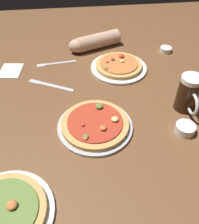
% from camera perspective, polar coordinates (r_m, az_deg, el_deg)
% --- Properties ---
extents(ground_plane, '(2.40, 2.40, 0.03)m').
position_cam_1_polar(ground_plane, '(1.05, 0.00, -1.38)').
color(ground_plane, brown).
extents(pizza_plate_near, '(0.30, 0.30, 0.05)m').
position_cam_1_polar(pizza_plate_near, '(0.98, -1.01, -2.92)').
color(pizza_plate_near, '#B2B2B7').
rests_on(pizza_plate_near, ground_plane).
extents(pizza_plate_far, '(0.29, 0.29, 0.05)m').
position_cam_1_polar(pizza_plate_far, '(1.31, 4.45, 10.51)').
color(pizza_plate_far, silver).
rests_on(pizza_plate_far, ground_plane).
extents(pizza_plate_side, '(0.30, 0.30, 0.05)m').
position_cam_1_polar(pizza_plate_side, '(0.83, -21.22, -20.92)').
color(pizza_plate_side, silver).
rests_on(pizza_plate_side, ground_plane).
extents(beer_mug_amber, '(0.09, 0.15, 0.16)m').
position_cam_1_polar(beer_mug_amber, '(1.08, 19.80, 3.93)').
color(beer_mug_amber, black).
rests_on(beer_mug_amber, ground_plane).
extents(ramekin_sauce, '(0.08, 0.08, 0.04)m').
position_cam_1_polar(ramekin_sauce, '(1.02, 19.16, -3.64)').
color(ramekin_sauce, white).
rests_on(ramekin_sauce, ground_plane).
extents(ramekin_butter, '(0.06, 0.06, 0.03)m').
position_cam_1_polar(ramekin_butter, '(1.50, 15.04, 13.75)').
color(ramekin_butter, white).
rests_on(ramekin_butter, ground_plane).
extents(napkin_folded, '(0.12, 0.15, 0.01)m').
position_cam_1_polar(napkin_folded, '(1.37, -19.82, 9.02)').
color(napkin_folded, silver).
rests_on(napkin_folded, ground_plane).
extents(fork_left, '(0.21, 0.04, 0.01)m').
position_cam_1_polar(fork_left, '(1.37, -10.10, 11.04)').
color(fork_left, silver).
rests_on(fork_left, ground_plane).
extents(knife_right, '(0.22, 0.13, 0.01)m').
position_cam_1_polar(knife_right, '(1.21, -11.20, 6.12)').
color(knife_right, silver).
rests_on(knife_right, ground_plane).
extents(diner_arm, '(0.31, 0.17, 0.08)m').
position_cam_1_polar(diner_arm, '(1.47, -1.52, 15.85)').
color(diner_arm, tan).
rests_on(diner_arm, ground_plane).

